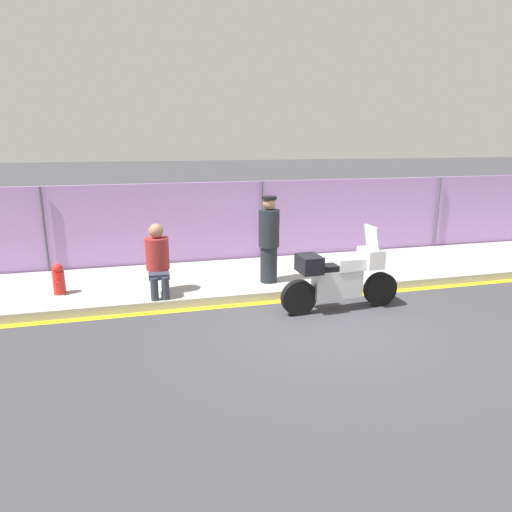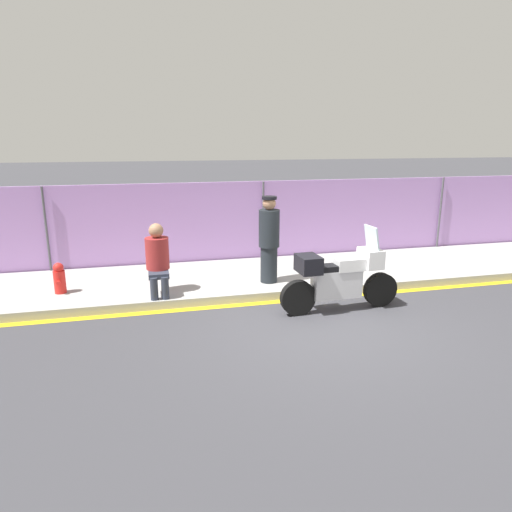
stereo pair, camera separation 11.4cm
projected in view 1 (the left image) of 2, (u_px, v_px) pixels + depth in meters
name	position (u px, v px, depth m)	size (l,w,h in m)	color
ground_plane	(324.00, 325.00, 7.64)	(120.00, 120.00, 0.00)	#38383D
sidewalk	(277.00, 275.00, 10.14)	(36.51, 2.64, 0.17)	#9E9E99
curb_paint_stripe	(299.00, 300.00, 8.84)	(36.51, 0.18, 0.01)	gold
storefront_fence	(261.00, 223.00, 11.23)	(34.69, 0.17, 2.04)	#AD7FC6
motorcycle	(340.00, 277.00, 8.17)	(2.27, 0.56, 1.53)	black
officer_standing	(269.00, 239.00, 9.20)	(0.42, 0.42, 1.76)	#1E2328
person_seated_on_curb	(158.00, 256.00, 8.51)	(0.44, 0.71, 1.34)	#2D3342
fire_hydrant	(59.00, 279.00, 8.61)	(0.22, 0.27, 0.60)	red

